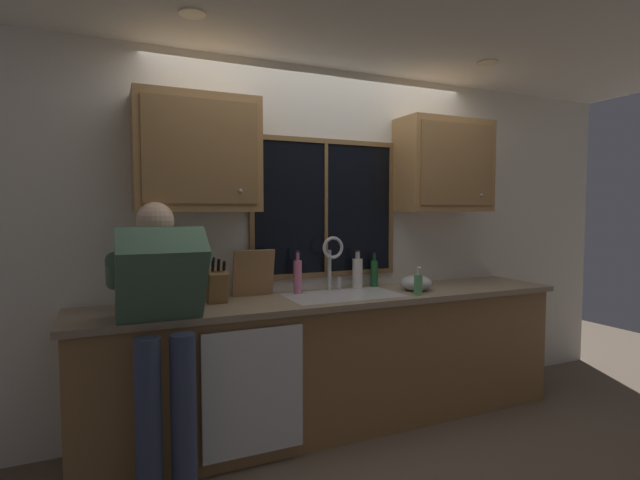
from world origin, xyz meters
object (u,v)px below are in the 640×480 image
(cutting_board, at_px, (253,273))
(mixing_bowl, at_px, (416,283))
(soap_dispenser, at_px, (418,284))
(bottle_amber_small, at_px, (298,276))
(bottle_tall_clear, at_px, (357,273))
(knife_block, at_px, (217,286))
(person_standing, at_px, (161,314))
(bottle_green_glass, at_px, (374,273))

(cutting_board, height_order, mixing_bowl, cutting_board)
(soap_dispenser, xyz_separation_m, bottle_amber_small, (-0.74, 0.39, 0.05))
(mixing_bowl, bearing_deg, soap_dispenser, -121.85)
(soap_dispenser, bearing_deg, bottle_tall_clear, 121.63)
(soap_dispenser, bearing_deg, knife_block, 168.02)
(person_standing, height_order, bottle_tall_clear, person_standing)
(knife_block, height_order, cutting_board, cutting_board)
(bottle_amber_small, bearing_deg, cutting_board, 174.43)
(mixing_bowl, xyz_separation_m, bottle_amber_small, (-0.85, 0.22, 0.07))
(bottle_green_glass, relative_size, bottle_tall_clear, 0.90)
(bottle_green_glass, bearing_deg, knife_block, -172.62)
(cutting_board, bearing_deg, bottle_green_glass, 1.21)
(bottle_green_glass, bearing_deg, bottle_amber_small, -175.56)
(person_standing, xyz_separation_m, cutting_board, (0.66, 0.53, 0.12))
(cutting_board, xyz_separation_m, bottle_tall_clear, (0.80, -0.01, -0.04))
(knife_block, xyz_separation_m, bottle_green_glass, (1.25, 0.16, -0.00))
(bottle_amber_small, bearing_deg, person_standing, -152.89)
(mixing_bowl, distance_m, soap_dispenser, 0.20)
(soap_dispenser, relative_size, bottle_amber_small, 0.65)
(bottle_green_glass, distance_m, bottle_amber_small, 0.66)
(mixing_bowl, height_order, soap_dispenser, soap_dispenser)
(person_standing, distance_m, bottle_tall_clear, 1.55)
(cutting_board, relative_size, bottle_green_glass, 1.25)
(knife_block, distance_m, bottle_amber_small, 0.60)
(knife_block, bearing_deg, soap_dispenser, -11.98)
(soap_dispenser, distance_m, bottle_green_glass, 0.46)
(cutting_board, xyz_separation_m, bottle_amber_small, (0.31, -0.03, -0.03))
(bottle_tall_clear, relative_size, bottle_amber_small, 0.96)
(knife_block, bearing_deg, person_standing, -134.36)
(bottle_amber_small, bearing_deg, bottle_tall_clear, 2.05)
(knife_block, relative_size, mixing_bowl, 1.37)
(knife_block, height_order, soap_dispenser, knife_block)
(cutting_board, distance_m, bottle_green_glass, 0.97)
(bottle_amber_small, bearing_deg, soap_dispenser, -27.94)
(knife_block, xyz_separation_m, mixing_bowl, (1.45, -0.11, -0.06))
(cutting_board, bearing_deg, knife_block, -153.28)
(mixing_bowl, xyz_separation_m, soap_dispenser, (-0.11, -0.17, 0.02))
(soap_dispenser, relative_size, bottle_green_glass, 0.76)
(soap_dispenser, bearing_deg, bottle_amber_small, 152.06)
(knife_block, relative_size, bottle_tall_clear, 1.10)
(person_standing, bearing_deg, cutting_board, 38.71)
(knife_block, height_order, mixing_bowl, knife_block)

